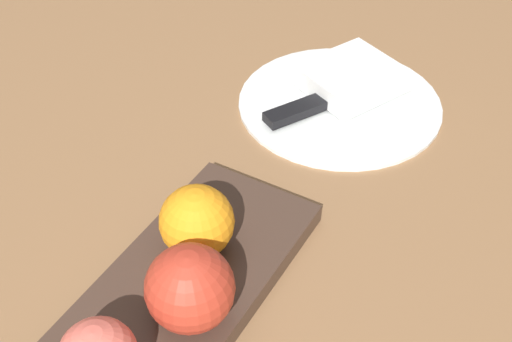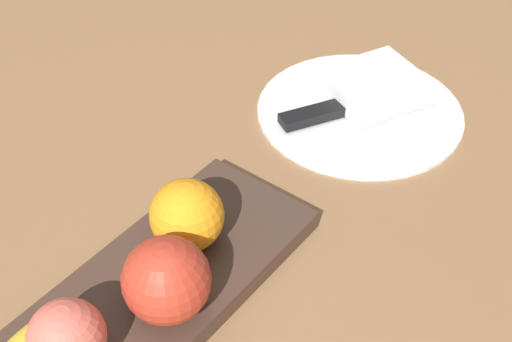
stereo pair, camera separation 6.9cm
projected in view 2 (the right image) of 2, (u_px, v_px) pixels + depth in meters
The scene contains 7 objects.
fruit_tray at pixel (108, 333), 0.59m from camera, with size 0.45×0.14×0.02m, color #453127.
apple at pixel (168, 281), 0.57m from camera, with size 0.08×0.08×0.08m, color #BF3725.
orange_near_apple at pixel (187, 216), 0.63m from camera, with size 0.07×0.07×0.07m, color orange.
peach at pixel (67, 337), 0.54m from camera, with size 0.06×0.06×0.06m, color #E86757.
dinner_plate at pixel (360, 109), 0.84m from camera, with size 0.25×0.25×0.01m, color white.
folded_napkin at pixel (374, 86), 0.85m from camera, with size 0.11×0.10×0.03m, color white.
knife at pixel (327, 112), 0.82m from camera, with size 0.17×0.11×0.01m.
Camera 2 is at (-0.20, -0.28, 0.51)m, focal length 47.74 mm.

